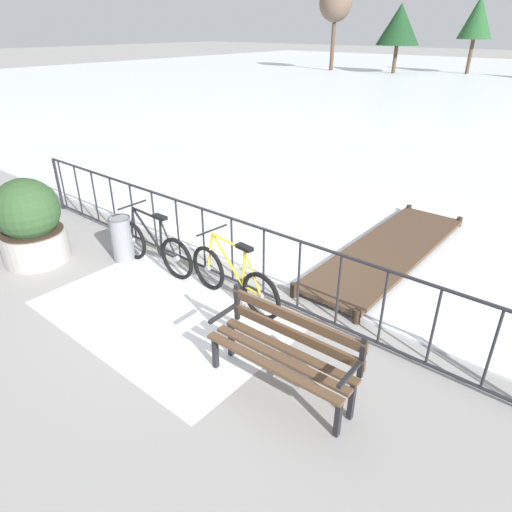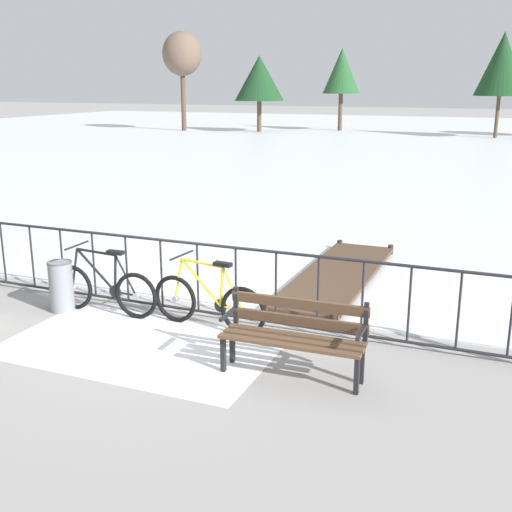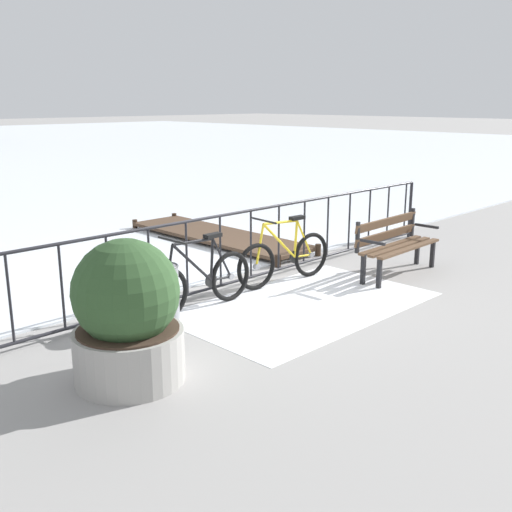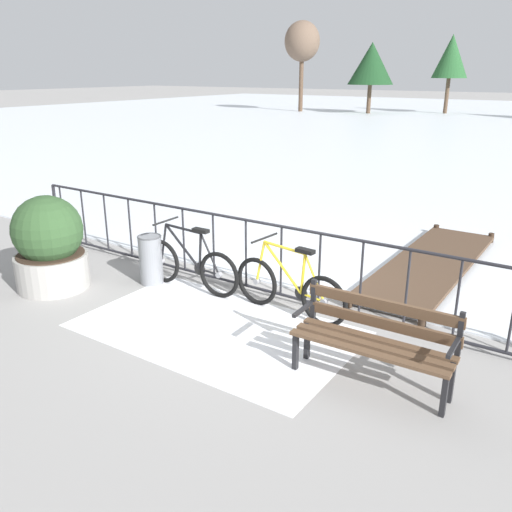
{
  "view_description": "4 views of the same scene",
  "coord_description": "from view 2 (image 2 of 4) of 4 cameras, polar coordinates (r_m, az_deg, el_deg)",
  "views": [
    {
      "loc": [
        4.18,
        -4.16,
        3.4
      ],
      "look_at": [
        0.89,
        -0.2,
        0.75
      ],
      "focal_mm": 31.42,
      "sensor_mm": 36.0,
      "label": 1
    },
    {
      "loc": [
        4.19,
        -7.37,
        3.16
      ],
      "look_at": [
        1.2,
        -0.11,
        1.0
      ],
      "focal_mm": 44.29,
      "sensor_mm": 36.0,
      "label": 2
    },
    {
      "loc": [
        -5.49,
        -5.95,
        2.54
      ],
      "look_at": [
        -0.46,
        -0.86,
        0.69
      ],
      "focal_mm": 42.22,
      "sensor_mm": 36.0,
      "label": 3
    },
    {
      "loc": [
        3.77,
        -5.78,
        2.99
      ],
      "look_at": [
        0.13,
        -0.37,
        0.71
      ],
      "focal_mm": 37.41,
      "sensor_mm": 36.0,
      "label": 4
    }
  ],
  "objects": [
    {
      "name": "ground_plane",
      "position": [
        9.05,
        -6.82,
        -5.17
      ],
      "size": [
        160.0,
        160.0,
        0.0
      ],
      "primitive_type": "plane",
      "color": "gray"
    },
    {
      "name": "bicycle_second",
      "position": [
        8.36,
        -4.32,
        -4.18
      ],
      "size": [
        1.71,
        0.52,
        0.97
      ],
      "color": "black",
      "rests_on": "ground"
    },
    {
      "name": "railing_fence",
      "position": [
        8.87,
        -6.93,
        -1.78
      ],
      "size": [
        9.06,
        0.06,
        1.07
      ],
      "color": "#232328",
      "rests_on": "ground"
    },
    {
      "name": "tree_centre",
      "position": [
        44.13,
        7.75,
        16.21
      ],
      "size": [
        2.47,
        2.47,
        5.41
      ],
      "color": "brown",
      "rests_on": "ground"
    },
    {
      "name": "trash_bin",
      "position": [
        9.4,
        -17.18,
        -2.59
      ],
      "size": [
        0.35,
        0.35,
        0.73
      ],
      "color": "gray",
      "rests_on": "ground"
    },
    {
      "name": "wooden_dock",
      "position": [
        10.44,
        7.36,
        -1.69
      ],
      "size": [
        1.1,
        4.08,
        0.2
      ],
      "color": "#4C3828",
      "rests_on": "ground"
    },
    {
      "name": "snow_patch",
      "position": [
        8.06,
        -10.43,
        -7.96
      ],
      "size": [
        3.34,
        2.02,
        0.01
      ],
      "primitive_type": "cube",
      "color": "white",
      "rests_on": "ground"
    },
    {
      "name": "tree_far_east",
      "position": [
        40.41,
        21.35,
        15.85
      ],
      "size": [
        2.93,
        2.93,
        6.01
      ],
      "color": "brown",
      "rests_on": "ground"
    },
    {
      "name": "frozen_pond",
      "position": [
        36.15,
        15.88,
        9.8
      ],
      "size": [
        80.0,
        56.0,
        0.03
      ],
      "primitive_type": "cube",
      "color": "silver",
      "rests_on": "ground"
    },
    {
      "name": "park_bench",
      "position": [
        7.03,
        3.48,
        -6.77
      ],
      "size": [
        1.61,
        0.52,
        0.89
      ],
      "color": "brown",
      "rests_on": "ground"
    },
    {
      "name": "tree_far_west",
      "position": [
        42.68,
        0.3,
        15.75
      ],
      "size": [
        3.23,
        3.23,
        4.9
      ],
      "color": "brown",
      "rests_on": "ground"
    },
    {
      "name": "bicycle_near_railing",
      "position": [
        9.12,
        -13.59,
        -2.9
      ],
      "size": [
        1.71,
        0.52,
        0.97
      ],
      "color": "black",
      "rests_on": "ground"
    },
    {
      "name": "tree_east_mid",
      "position": [
        44.06,
        -6.69,
        17.62
      ],
      "size": [
        2.6,
        2.6,
        6.47
      ],
      "color": "brown",
      "rests_on": "ground"
    }
  ]
}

